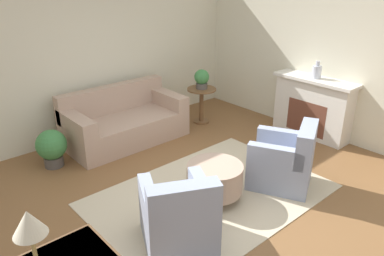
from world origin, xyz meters
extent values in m
plane|color=brown|center=(0.00, 0.00, 0.00)|extent=(16.00, 16.00, 0.00)
cube|color=beige|center=(0.00, 2.91, 1.40)|extent=(9.70, 0.12, 2.80)
cube|color=beige|center=(2.94, 0.00, 1.40)|extent=(0.12, 9.75, 2.80)
cube|color=beige|center=(0.00, 0.00, 0.01)|extent=(3.03, 2.09, 0.01)
cube|color=tan|center=(0.09, 2.18, 0.22)|extent=(2.01, 0.99, 0.45)
cube|color=tan|center=(0.09, 2.57, 0.68)|extent=(2.01, 0.20, 0.46)
cube|color=tan|center=(-0.80, 2.16, 0.57)|extent=(0.24, 0.95, 0.25)
cube|color=tan|center=(0.98, 2.16, 0.57)|extent=(0.24, 0.95, 0.25)
cube|color=brown|center=(0.09, 1.72, 0.03)|extent=(1.81, 0.05, 0.06)
cube|color=#8E99B2|center=(-0.91, -0.42, 0.22)|extent=(1.00, 1.04, 0.42)
cube|color=#8E99B2|center=(-1.05, -0.69, 0.66)|extent=(0.73, 0.50, 0.47)
cube|color=#8E99B2|center=(-0.65, -0.53, 0.56)|extent=(0.46, 0.74, 0.26)
cube|color=#8E99B2|center=(-1.16, -0.27, 0.56)|extent=(0.46, 0.74, 0.26)
cube|color=brown|center=(-0.75, -0.09, 0.04)|extent=(0.60, 0.33, 0.06)
cube|color=#8E99B2|center=(0.91, -0.42, 0.22)|extent=(1.00, 1.04, 0.42)
cube|color=#8E99B2|center=(1.05, -0.69, 0.66)|extent=(0.73, 0.50, 0.47)
cube|color=#8E99B2|center=(1.16, -0.27, 0.56)|extent=(0.46, 0.74, 0.26)
cube|color=#8E99B2|center=(0.65, -0.53, 0.56)|extent=(0.46, 0.74, 0.26)
cube|color=brown|center=(0.75, -0.09, 0.04)|extent=(0.60, 0.33, 0.06)
cylinder|color=tan|center=(-0.02, -0.08, 0.31)|extent=(0.72, 0.72, 0.36)
cylinder|color=brown|center=(-0.24, -0.30, 0.07)|extent=(0.05, 0.05, 0.12)
cylinder|color=brown|center=(0.19, -0.30, 0.07)|extent=(0.05, 0.05, 0.12)
cylinder|color=brown|center=(-0.24, 0.13, 0.07)|extent=(0.05, 0.05, 0.12)
cylinder|color=brown|center=(0.19, 0.13, 0.07)|extent=(0.05, 0.05, 0.12)
cylinder|color=brown|center=(1.64, 1.97, 0.66)|extent=(0.55, 0.55, 0.03)
cylinder|color=brown|center=(1.64, 1.97, 0.32)|extent=(0.08, 0.08, 0.65)
cylinder|color=brown|center=(1.64, 1.97, 0.01)|extent=(0.30, 0.30, 0.03)
cube|color=silver|center=(2.70, 0.23, 0.53)|extent=(0.36, 1.35, 1.05)
cube|color=brown|center=(2.53, 0.23, 0.37)|extent=(0.02, 0.74, 0.58)
cube|color=silver|center=(2.68, 0.23, 1.03)|extent=(0.44, 1.45, 0.05)
cylinder|color=silver|center=(2.68, 0.23, 1.16)|extent=(0.15, 0.15, 0.21)
cylinder|color=silver|center=(2.68, 0.23, 1.31)|extent=(0.07, 0.07, 0.08)
cylinder|color=#4C4742|center=(1.64, 1.97, 0.73)|extent=(0.21, 0.21, 0.11)
sphere|color=#3D7F42|center=(1.64, 1.97, 0.91)|extent=(0.28, 0.28, 0.28)
cylinder|color=#4C4742|center=(-1.22, 2.15, 0.08)|extent=(0.28, 0.28, 0.16)
sphere|color=#3D7F42|center=(-1.22, 2.15, 0.36)|extent=(0.45, 0.45, 0.45)
cylinder|color=tan|center=(-2.45, -0.76, 0.99)|extent=(0.03, 0.03, 0.30)
cone|color=beige|center=(-2.45, -0.76, 1.23)|extent=(0.23, 0.23, 0.19)
camera|label=1|loc=(-2.97, -2.98, 2.77)|focal=35.00mm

